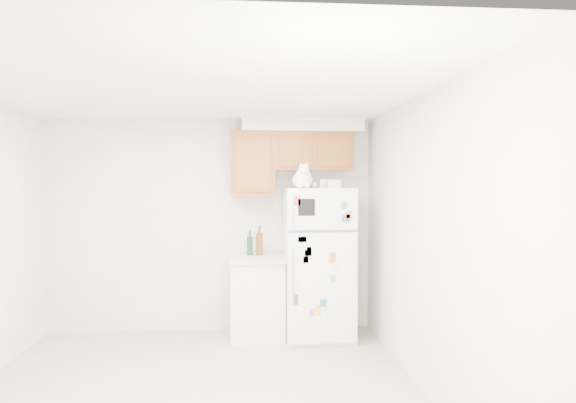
{
  "coord_description": "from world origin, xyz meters",
  "views": [
    {
      "loc": [
        0.43,
        -4.14,
        1.75
      ],
      "look_at": [
        0.88,
        1.55,
        1.55
      ],
      "focal_mm": 32.0,
      "sensor_mm": 36.0,
      "label": 1
    }
  ],
  "objects": [
    {
      "name": "refrigerator",
      "position": [
        1.23,
        1.61,
        0.85
      ],
      "size": [
        0.76,
        0.78,
        1.7
      ],
      "color": "white",
      "rests_on": "ground_plane"
    },
    {
      "name": "ground_plane",
      "position": [
        0.0,
        0.0,
        -0.01
      ],
      "size": [
        3.8,
        4.0,
        0.01
      ],
      "primitive_type": "cube",
      "color": "tan"
    },
    {
      "name": "base_counter",
      "position": [
        0.54,
        1.68,
        0.46
      ],
      "size": [
        0.64,
        0.64,
        0.92
      ],
      "color": "white",
      "rests_on": "ground_plane"
    },
    {
      "name": "storage_box_front",
      "position": [
        1.39,
        1.56,
        1.74
      ],
      "size": [
        0.16,
        0.13,
        0.09
      ],
      "primitive_type": "cube",
      "rotation": [
        0.0,
        0.0,
        0.14
      ],
      "color": "white",
      "rests_on": "refrigerator"
    },
    {
      "name": "cat",
      "position": [
        1.04,
        1.42,
        1.81
      ],
      "size": [
        0.28,
        0.4,
        0.28
      ],
      "color": "white",
      "rests_on": "refrigerator"
    },
    {
      "name": "storage_box_back",
      "position": [
        1.37,
        1.74,
        1.75
      ],
      "size": [
        0.21,
        0.17,
        0.1
      ],
      "primitive_type": "cube",
      "rotation": [
        0.0,
        0.0,
        -0.26
      ],
      "color": "white",
      "rests_on": "refrigerator"
    },
    {
      "name": "bottle_green",
      "position": [
        0.46,
        1.8,
        1.07
      ],
      "size": [
        0.07,
        0.07,
        0.29
      ],
      "primitive_type": null,
      "color": "#19381E",
      "rests_on": "base_counter"
    },
    {
      "name": "bottle_amber",
      "position": [
        0.57,
        1.81,
        1.09
      ],
      "size": [
        0.08,
        0.08,
        0.34
      ],
      "primitive_type": null,
      "color": "#593814",
      "rests_on": "base_counter"
    },
    {
      "name": "room_shell",
      "position": [
        0.12,
        0.24,
        1.67
      ],
      "size": [
        3.84,
        4.04,
        2.52
      ],
      "color": "silver",
      "rests_on": "ground_plane"
    }
  ]
}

